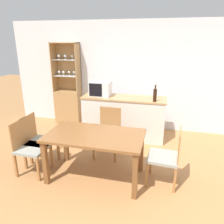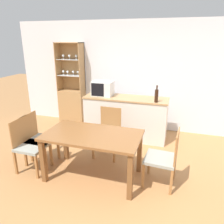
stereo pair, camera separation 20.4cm
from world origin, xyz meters
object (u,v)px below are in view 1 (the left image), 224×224
dining_chair_side_left_near (30,147)px  dining_chair_head_far (108,132)px  wine_bottle (155,95)px  display_cabinet (68,100)px  dining_chair_side_right_far (166,156)px  dining_chair_side_left_far (38,141)px  microwave (100,88)px  dining_table (95,140)px

dining_chair_side_left_near → dining_chair_head_far: bearing=129.6°
dining_chair_side_left_near → wine_bottle: size_ratio=2.64×
display_cabinet → dining_chair_side_right_far: size_ratio=2.27×
dining_chair_side_left_far → dining_chair_side_left_near: same height
dining_chair_head_far → microwave: 1.15m
dining_table → dining_chair_side_left_near: bearing=-173.5°
display_cabinet → wine_bottle: display_cabinet is taller
display_cabinet → microwave: (1.04, -0.51, 0.48)m
dining_chair_head_far → dining_chair_side_left_near: same height
dining_table → dining_chair_side_left_near: 1.11m
dining_chair_side_left_far → dining_chair_head_far: size_ratio=1.00×
dining_table → dining_chair_head_far: 0.78m
dining_chair_side_right_far → microwave: size_ratio=2.01×
dining_chair_side_left_near → dining_table: bearing=97.1°
display_cabinet → dining_chair_head_far: display_cabinet is taller
microwave → dining_table: bearing=-76.0°
dining_chair_side_left_far → dining_chair_side_right_far: bearing=90.4°
dining_table → dining_chair_side_right_far: size_ratio=1.64×
dining_chair_side_left_far → wine_bottle: wine_bottle is taller
dining_chair_side_right_far → display_cabinet: bearing=55.4°
dining_chair_side_right_far → dining_chair_side_left_far: bearing=93.9°
dining_chair_side_right_far → microwave: 2.21m
dining_chair_side_left_far → microwave: microwave is taller
display_cabinet → microwave: bearing=-26.1°
dining_table → dining_chair_side_left_far: dining_chair_side_left_far is taller
dining_chair_side_right_far → microwave: (-1.49, 1.50, 0.63)m
dining_chair_side_right_far → dining_table: bearing=100.3°
dining_chair_side_left_near → microwave: size_ratio=2.01×
dining_chair_side_right_far → dining_chair_head_far: size_ratio=1.00×
display_cabinet → wine_bottle: 2.39m
display_cabinet → dining_table: 2.57m
dining_chair_head_far → wine_bottle: bearing=-138.9°
display_cabinet → wine_bottle: size_ratio=5.98×
dining_table → dining_chair_head_far: dining_chair_head_far is taller
wine_bottle → microwave: bearing=170.3°
dining_chair_head_far → microwave: (-0.41, 0.87, 0.63)m
dining_chair_head_far → wine_bottle: (0.79, 0.66, 0.61)m
dining_chair_side_left_near → microwave: (0.68, 1.75, 0.63)m
dining_chair_side_right_far → wine_bottle: 1.47m
display_cabinet → dining_chair_side_left_near: size_ratio=2.27×
dining_chair_side_left_near → dining_chair_side_left_far: bearing=-179.4°
dining_chair_side_right_far → wine_bottle: (-0.29, 1.30, 0.61)m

